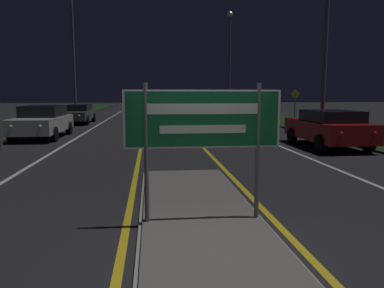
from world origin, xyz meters
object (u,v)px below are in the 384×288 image
object	(u,v)px
car_receding_1	(243,112)
warning_sign	(295,103)
car_approaching_1	(78,113)
streetlight_right_far	(230,52)
streetlight_left_far	(72,23)
highway_sign	(203,124)
car_approaching_0	(43,121)
car_receding_0	(328,128)

from	to	relation	value
car_receding_1	warning_sign	world-z (taller)	warning_sign
car_approaching_1	streetlight_right_far	bearing A→B (deg)	31.37
streetlight_left_far	car_approaching_1	bearing A→B (deg)	-77.63
streetlight_left_far	car_receding_1	bearing A→B (deg)	-18.96
streetlight_right_far	car_approaching_1	size ratio (longest dim) A/B	1.94
highway_sign	streetlight_right_far	size ratio (longest dim) A/B	0.26
streetlight_left_far	warning_sign	xyz separation A→B (m)	(15.00, -7.21, -5.92)
car_approaching_1	car_receding_1	bearing A→B (deg)	-1.40
streetlight_right_far	warning_sign	distance (m)	11.62
car_receding_1	car_approaching_0	xyz separation A→B (m)	(-11.50, -8.18, 0.04)
highway_sign	car_receding_0	bearing A→B (deg)	53.36
car_receding_1	car_approaching_0	bearing A→B (deg)	-144.57
streetlight_left_far	car_receding_0	xyz separation A→B (m)	(12.56, -16.79, -6.59)
streetlight_left_far	warning_sign	bearing A→B (deg)	-25.67
streetlight_right_far	car_approaching_0	world-z (taller)	streetlight_right_far
car_receding_1	highway_sign	bearing A→B (deg)	-105.68
highway_sign	streetlight_right_far	xyz separation A→B (m)	(6.32, 28.15, 4.12)
highway_sign	warning_sign	world-z (taller)	warning_sign
car_receding_1	car_approaching_1	size ratio (longest dim) A/B	0.88
streetlight_right_far	car_approaching_1	xyz separation A→B (m)	(-12.08, -7.37, -5.01)
streetlight_left_far	car_receding_0	size ratio (longest dim) A/B	2.65
car_approaching_0	warning_sign	xyz separation A→B (m)	(14.11, 5.22, 0.64)
highway_sign	car_receding_0	world-z (taller)	highway_sign
streetlight_left_far	car_receding_0	distance (m)	21.97
car_receding_0	car_receding_1	world-z (taller)	car_receding_0
car_receding_0	warning_sign	size ratio (longest dim) A/B	1.93
streetlight_left_far	car_approaching_0	size ratio (longest dim) A/B	2.38
car_approaching_0	car_approaching_1	bearing A→B (deg)	90.13
streetlight_left_far	car_approaching_1	distance (m)	7.80
car_approaching_1	highway_sign	bearing A→B (deg)	-74.51
car_receding_0	car_approaching_0	distance (m)	12.45
warning_sign	car_approaching_1	bearing A→B (deg)	167.10
highway_sign	car_receding_0	distance (m)	9.96
streetlight_right_far	car_approaching_0	distance (m)	20.50
highway_sign	car_receding_0	xyz separation A→B (m)	(5.92, 7.97, -0.82)
streetlight_right_far	car_approaching_0	xyz separation A→B (m)	(-12.06, -15.83, -4.92)
highway_sign	car_approaching_0	distance (m)	13.62
highway_sign	warning_sign	size ratio (longest dim) A/B	1.06
car_approaching_1	warning_sign	size ratio (longest dim) A/B	2.14
streetlight_left_far	warning_sign	size ratio (longest dim) A/B	5.11
highway_sign	car_approaching_1	world-z (taller)	highway_sign
car_approaching_0	warning_sign	world-z (taller)	warning_sign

